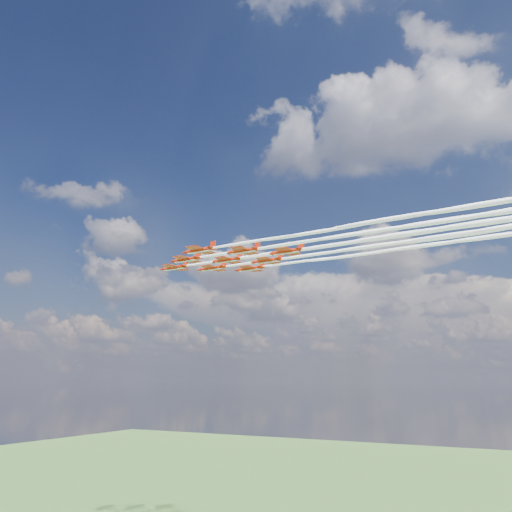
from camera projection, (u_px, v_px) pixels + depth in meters
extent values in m
cylinder|color=red|center=(174.00, 268.00, 153.88)|extent=(8.35, 1.55, 1.14)
cone|color=red|center=(162.00, 269.00, 156.44)|extent=(2.13, 1.24, 1.14)
cone|color=red|center=(187.00, 266.00, 151.47)|extent=(1.61, 1.11, 1.04)
ellipsoid|color=black|center=(169.00, 267.00, 155.01)|extent=(2.20, 1.05, 0.74)
cube|color=red|center=(176.00, 268.00, 153.61)|extent=(3.79, 9.70, 0.15)
cube|color=red|center=(185.00, 266.00, 151.83)|extent=(1.64, 3.80, 0.12)
cube|color=red|center=(186.00, 263.00, 151.95)|extent=(1.67, 0.23, 1.87)
cube|color=silver|center=(174.00, 269.00, 153.75)|extent=(7.82, 1.32, 0.12)
cylinder|color=red|center=(186.00, 260.00, 143.61)|extent=(8.35, 1.55, 1.14)
cone|color=red|center=(172.00, 262.00, 146.17)|extent=(2.13, 1.24, 1.14)
cone|color=red|center=(200.00, 257.00, 141.20)|extent=(1.61, 1.11, 1.04)
ellipsoid|color=black|center=(180.00, 259.00, 144.75)|extent=(2.20, 1.05, 0.74)
cube|color=red|center=(187.00, 259.00, 143.34)|extent=(3.79, 9.70, 0.15)
cube|color=red|center=(198.00, 258.00, 141.56)|extent=(1.64, 3.80, 0.12)
cube|color=red|center=(198.00, 254.00, 141.68)|extent=(1.67, 0.23, 1.87)
cube|color=silver|center=(186.00, 261.00, 143.48)|extent=(7.82, 1.32, 0.12)
cylinder|color=red|center=(212.00, 268.00, 154.52)|extent=(8.35, 1.55, 1.14)
cone|color=red|center=(199.00, 270.00, 157.09)|extent=(2.13, 1.24, 1.14)
cone|color=red|center=(225.00, 266.00, 152.11)|extent=(1.61, 1.11, 1.04)
ellipsoid|color=black|center=(207.00, 267.00, 155.66)|extent=(2.20, 1.05, 0.74)
cube|color=red|center=(214.00, 268.00, 154.25)|extent=(3.79, 9.70, 0.15)
cube|color=red|center=(224.00, 267.00, 152.47)|extent=(1.64, 3.80, 0.12)
cube|color=red|center=(224.00, 264.00, 152.60)|extent=(1.67, 0.23, 1.87)
cube|color=silver|center=(212.00, 270.00, 154.40)|extent=(7.82, 1.32, 0.12)
cylinder|color=red|center=(200.00, 250.00, 133.34)|extent=(8.35, 1.55, 1.14)
cone|color=red|center=(184.00, 253.00, 135.91)|extent=(2.13, 1.24, 1.14)
cone|color=red|center=(214.00, 248.00, 130.93)|extent=(1.61, 1.11, 1.04)
ellipsoid|color=black|center=(193.00, 249.00, 134.48)|extent=(2.20, 1.05, 0.74)
cube|color=red|center=(201.00, 250.00, 133.08)|extent=(3.79, 9.70, 0.15)
cube|color=red|center=(212.00, 248.00, 131.29)|extent=(1.64, 3.80, 0.12)
cube|color=red|center=(213.00, 245.00, 131.42)|extent=(1.67, 0.23, 1.87)
cube|color=silver|center=(199.00, 252.00, 133.22)|extent=(7.82, 1.32, 0.12)
cylinder|color=red|center=(227.00, 260.00, 144.26)|extent=(8.35, 1.55, 1.14)
cone|color=red|center=(212.00, 262.00, 146.82)|extent=(2.13, 1.24, 1.14)
cone|color=red|center=(241.00, 258.00, 141.85)|extent=(1.61, 1.11, 1.04)
ellipsoid|color=black|center=(221.00, 259.00, 145.40)|extent=(2.20, 1.05, 0.74)
cube|color=red|center=(228.00, 260.00, 143.99)|extent=(3.79, 9.70, 0.15)
cube|color=red|center=(239.00, 258.00, 142.21)|extent=(1.64, 3.80, 0.12)
cube|color=red|center=(240.00, 255.00, 142.33)|extent=(1.67, 0.23, 1.87)
cube|color=silver|center=(227.00, 262.00, 144.13)|extent=(7.82, 1.32, 0.12)
cylinder|color=red|center=(250.00, 269.00, 155.17)|extent=(8.35, 1.55, 1.14)
cone|color=red|center=(236.00, 270.00, 157.73)|extent=(2.13, 1.24, 1.14)
cone|color=red|center=(264.00, 267.00, 152.76)|extent=(1.61, 1.11, 1.04)
ellipsoid|color=black|center=(245.00, 268.00, 156.31)|extent=(2.20, 1.05, 0.74)
cube|color=red|center=(252.00, 269.00, 154.90)|extent=(3.79, 9.70, 0.15)
cube|color=red|center=(262.00, 267.00, 153.12)|extent=(1.64, 3.80, 0.12)
cube|color=red|center=(262.00, 264.00, 153.24)|extent=(1.67, 0.23, 1.87)
cube|color=silver|center=(250.00, 270.00, 155.04)|extent=(7.82, 1.32, 0.12)
cylinder|color=red|center=(243.00, 251.00, 133.99)|extent=(8.35, 1.55, 1.14)
cone|color=red|center=(227.00, 253.00, 136.55)|extent=(2.13, 1.24, 1.14)
cone|color=red|center=(259.00, 248.00, 131.58)|extent=(1.61, 1.11, 1.04)
ellipsoid|color=black|center=(237.00, 250.00, 135.13)|extent=(2.20, 1.05, 0.74)
cube|color=red|center=(245.00, 251.00, 133.72)|extent=(3.79, 9.70, 0.15)
cube|color=red|center=(257.00, 249.00, 131.94)|extent=(1.64, 3.80, 0.12)
cube|color=red|center=(257.00, 245.00, 132.07)|extent=(1.67, 0.23, 1.87)
cube|color=silver|center=(243.00, 253.00, 133.86)|extent=(7.82, 1.32, 0.12)
cylinder|color=red|center=(267.00, 261.00, 144.90)|extent=(8.35, 1.55, 1.14)
cone|color=red|center=(252.00, 263.00, 147.47)|extent=(2.13, 1.24, 1.14)
cone|color=red|center=(282.00, 259.00, 142.49)|extent=(1.61, 1.11, 1.04)
ellipsoid|color=black|center=(261.00, 260.00, 146.04)|extent=(2.20, 1.05, 0.74)
cube|color=red|center=(269.00, 261.00, 144.63)|extent=(3.79, 9.70, 0.15)
cube|color=red|center=(280.00, 259.00, 142.85)|extent=(1.64, 3.80, 0.12)
cube|color=red|center=(280.00, 256.00, 142.98)|extent=(1.67, 0.23, 1.87)
cube|color=silver|center=(267.00, 262.00, 144.78)|extent=(7.82, 1.32, 0.12)
cylinder|color=red|center=(287.00, 251.00, 134.64)|extent=(8.35, 1.55, 1.14)
cone|color=red|center=(270.00, 254.00, 137.20)|extent=(2.13, 1.24, 1.14)
cone|color=red|center=(303.00, 249.00, 132.23)|extent=(1.61, 1.11, 1.04)
ellipsoid|color=black|center=(280.00, 251.00, 135.78)|extent=(2.20, 1.05, 0.74)
cube|color=red|center=(288.00, 251.00, 134.37)|extent=(3.79, 9.70, 0.15)
cube|color=red|center=(301.00, 249.00, 132.59)|extent=(1.64, 3.80, 0.12)
cube|color=red|center=(301.00, 246.00, 132.71)|extent=(1.67, 0.23, 1.87)
cube|color=silver|center=(287.00, 253.00, 134.51)|extent=(7.82, 1.32, 0.12)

